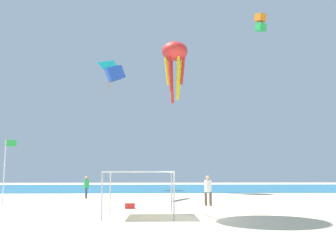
% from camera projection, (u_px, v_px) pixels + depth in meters
% --- Properties ---
extents(ground, '(110.00, 110.00, 0.10)m').
position_uv_depth(ground, '(189.00, 220.00, 16.17)').
color(ground, beige).
extents(ocean_strip, '(110.00, 24.56, 0.03)m').
position_uv_depth(ocean_strip, '(168.00, 188.00, 47.95)').
color(ocean_strip, '#1E6B93').
rests_on(ocean_strip, ground).
extents(canopy_tent, '(3.28, 2.88, 2.16)m').
position_uv_depth(canopy_tent, '(140.00, 173.00, 17.37)').
color(canopy_tent, '#B2B2B7').
rests_on(canopy_tent, ground).
extents(person_near_tent, '(0.43, 0.47, 1.79)m').
position_uv_depth(person_near_tent, '(86.00, 185.00, 29.05)').
color(person_near_tent, '#33384C').
rests_on(person_near_tent, ground).
extents(person_leftmost, '(0.45, 0.45, 1.89)m').
position_uv_depth(person_leftmost, '(208.00, 188.00, 22.83)').
color(person_leftmost, brown).
rests_on(person_leftmost, ground).
extents(banner_flag, '(0.61, 0.06, 3.85)m').
position_uv_depth(banner_flag, '(6.00, 169.00, 19.09)').
color(banner_flag, silver).
rests_on(banner_flag, ground).
extents(cooler_box, '(0.57, 0.37, 0.35)m').
position_uv_depth(cooler_box, '(130.00, 206.00, 20.88)').
color(cooler_box, red).
rests_on(cooler_box, ground).
extents(kite_parafoil_blue, '(1.42, 3.88, 2.43)m').
position_uv_depth(kite_parafoil_blue, '(116.00, 73.00, 30.48)').
color(kite_parafoil_blue, blue).
extents(kite_octopus_red, '(3.25, 3.25, 6.61)m').
position_uv_depth(kite_octopus_red, '(175.00, 54.00, 38.83)').
color(kite_octopus_red, red).
extents(kite_box_orange, '(1.41, 1.48, 2.25)m').
position_uv_depth(kite_box_orange, '(260.00, 22.00, 42.38)').
color(kite_box_orange, orange).
extents(kite_diamond_teal, '(2.84, 2.79, 3.34)m').
position_uv_depth(kite_diamond_teal, '(109.00, 67.00, 44.99)').
color(kite_diamond_teal, teal).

